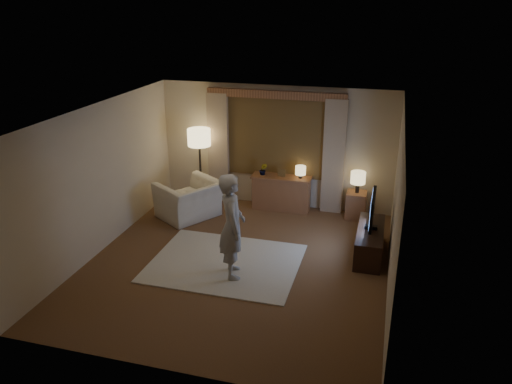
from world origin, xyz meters
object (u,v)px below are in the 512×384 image
(side_table, at_px, (356,205))
(person, at_px, (232,226))
(sideboard, at_px, (281,194))
(armchair, at_px, (189,200))
(tv_stand, at_px, (370,242))

(side_table, relative_size, person, 0.32)
(sideboard, relative_size, armchair, 1.03)
(sideboard, height_order, tv_stand, sideboard)
(side_table, height_order, tv_stand, side_table)
(armchair, xyz_separation_m, side_table, (3.31, 0.86, -0.10))
(armchair, xyz_separation_m, tv_stand, (3.68, -0.67, -0.13))
(sideboard, distance_m, armchair, 1.95)
(person, bearing_deg, armchair, 15.89)
(side_table, height_order, person, person)
(sideboard, xyz_separation_m, tv_stand, (1.95, -1.59, -0.10))
(sideboard, distance_m, side_table, 1.58)
(sideboard, height_order, armchair, armchair)
(sideboard, relative_size, person, 0.69)
(armchair, bearing_deg, side_table, 136.95)
(sideboard, height_order, side_table, sideboard)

